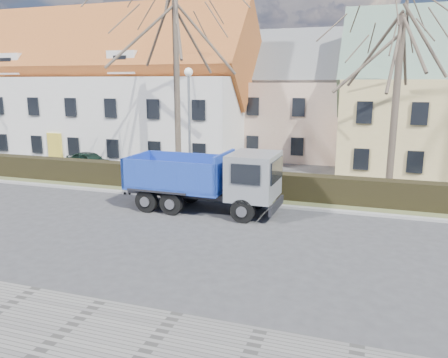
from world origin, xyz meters
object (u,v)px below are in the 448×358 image
(streetlight, at_px, (189,128))
(dump_truck, at_px, (198,179))
(parked_car_a, at_px, (90,160))
(cart_frame, at_px, (124,189))

(streetlight, bearing_deg, dump_truck, -62.75)
(dump_truck, height_order, parked_car_a, dump_truck)
(dump_truck, bearing_deg, parked_car_a, 149.09)
(dump_truck, relative_size, cart_frame, 12.24)
(streetlight, bearing_deg, cart_frame, -136.08)
(cart_frame, relative_size, parked_car_a, 0.17)
(cart_frame, height_order, parked_car_a, parked_car_a)
(parked_car_a, bearing_deg, cart_frame, -120.82)
(streetlight, distance_m, parked_car_a, 9.39)
(streetlight, relative_size, parked_car_a, 1.88)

